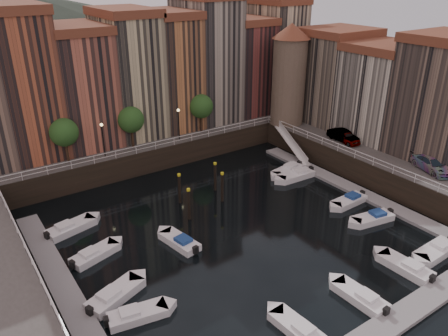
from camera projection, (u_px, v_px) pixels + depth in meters
ground at (231, 228)px, 42.90m from camera, size 200.00×200.00×0.00m
quay_far at (125, 137)px, 61.78m from camera, size 80.00×20.00×3.00m
quay_right at (420, 157)px, 55.20m from camera, size 20.00×36.00×3.00m
dock_left at (67, 296)px, 33.73m from camera, size 2.00×28.00×0.35m
dock_right at (350, 188)px, 50.42m from camera, size 2.00×28.00×0.35m
dock_near at (373, 335)px, 30.08m from camera, size 30.00×2.00×0.35m
mountains at (11, 29)px, 123.01m from camera, size 145.00×100.00×18.00m
far_terrace at (149, 71)px, 57.69m from camera, size 48.70×10.30×17.50m
right_terrace at (384, 87)px, 55.43m from camera, size 9.30×24.30×14.00m
corner_tower at (289, 73)px, 59.85m from camera, size 5.20×5.20×13.80m
promenade_trees at (136, 119)px, 53.13m from camera, size 21.20×3.20×5.20m
street_lamps at (142, 126)px, 52.84m from camera, size 10.36×0.36×4.18m
railings at (204, 176)px, 44.99m from camera, size 36.08×34.04×0.52m
gangway at (292, 144)px, 58.41m from camera, size 2.78×8.32×3.73m
mooring_pilings at (202, 189)px, 46.84m from camera, size 6.05×4.19×3.78m
boat_left_1 at (136, 315)px, 31.63m from camera, size 4.67×2.39×1.05m
boat_left_2 at (114, 295)px, 33.44m from camera, size 5.13×3.42×1.16m
boat_left_3 at (94, 254)px, 38.31m from camera, size 4.75×2.85×1.06m
boat_left_4 at (70, 228)px, 42.19m from camera, size 5.12×2.87×1.15m
boat_right_0 at (436, 251)px, 38.78m from camera, size 4.99×1.93×1.14m
boat_right_1 at (373, 218)px, 43.91m from camera, size 4.78×2.45×1.07m
boat_right_2 at (350, 201)px, 47.22m from camera, size 4.64×1.83×1.06m
boat_right_3 at (296, 175)px, 52.98m from camera, size 5.05×2.02×1.15m
boat_right_4 at (288, 170)px, 54.34m from camera, size 4.97×2.52×1.11m
boat_near_1 at (298, 329)px, 30.38m from camera, size 1.95×4.62×1.05m
boat_near_2 at (361, 297)px, 33.30m from camera, size 1.86×4.72×1.08m
boat_near_3 at (406, 267)px, 36.65m from camera, size 1.94×4.89×1.12m
car_a at (346, 138)px, 55.33m from camera, size 2.14×4.28×1.40m
car_b at (343, 136)px, 55.69m from camera, size 1.73×4.51×1.47m
car_c at (432, 165)px, 47.47m from camera, size 3.69×5.71×1.54m
boat_extra_44 at (180, 242)px, 40.09m from camera, size 2.42×4.75×1.07m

